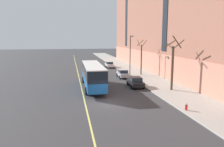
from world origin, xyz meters
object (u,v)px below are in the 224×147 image
at_px(street_tree_far_uptown, 141,57).
at_px(street_lamp, 130,51).
at_px(fire_hydrant, 186,107).
at_px(street_tree_mid_block, 173,63).
at_px(parked_car_white_1, 109,64).
at_px(parked_car_silver_3, 123,73).
at_px(city_bus, 93,74).
at_px(parked_car_black_0, 135,82).

height_order(street_tree_far_uptown, street_lamp, street_lamp).
bearing_deg(fire_hydrant, street_tree_far_uptown, 83.50).
relative_size(street_tree_mid_block, street_tree_far_uptown, 1.09).
height_order(parked_car_white_1, parked_car_silver_3, same).
height_order(city_bus, street_lamp, street_lamp).
xyz_separation_m(street_tree_far_uptown, fire_hydrant, (-2.51, -22.05, -3.12)).
xyz_separation_m(parked_car_white_1, parked_car_silver_3, (-0.03, -14.58, 0.00)).
xyz_separation_m(city_bus, street_tree_mid_block, (10.71, -3.74, 1.84)).
relative_size(city_bus, parked_car_black_0, 2.84).
bearing_deg(parked_car_silver_3, street_lamp, 38.65).
bearing_deg(city_bus, parked_car_white_1, 73.82).
relative_size(parked_car_white_1, parked_car_silver_3, 0.95).
xyz_separation_m(parked_car_white_1, street_tree_mid_block, (4.24, -26.06, 3.12)).
xyz_separation_m(city_bus, parked_car_black_0, (6.41, -0.41, -1.28)).
bearing_deg(street_tree_mid_block, fire_hydrant, -106.70).
xyz_separation_m(parked_car_black_0, street_tree_mid_block, (4.30, -3.33, 3.12)).
height_order(street_lamp, fire_hydrant, street_lamp).
bearing_deg(parked_car_black_0, city_bus, 176.38).
bearing_deg(parked_car_black_0, parked_car_silver_3, 89.74).
xyz_separation_m(city_bus, street_tree_far_uptown, (10.68, 9.83, 1.55)).
bearing_deg(parked_car_white_1, fire_hydrant, -87.20).
bearing_deg(street_tree_far_uptown, street_tree_mid_block, -89.85).
distance_m(city_bus, parked_car_white_1, 23.28).
distance_m(parked_car_black_0, parked_car_silver_3, 8.16).
relative_size(parked_car_white_1, street_tree_mid_block, 0.56).
relative_size(street_tree_mid_block, fire_hydrant, 10.52).
bearing_deg(city_bus, street_tree_far_uptown, 42.63).
bearing_deg(street_tree_mid_block, street_tree_far_uptown, 90.15).
xyz_separation_m(parked_car_black_0, parked_car_silver_3, (0.04, 8.16, -0.00)).
bearing_deg(street_tree_far_uptown, city_bus, -137.37).
bearing_deg(parked_car_black_0, street_tree_far_uptown, 67.36).
height_order(parked_car_white_1, fire_hydrant, parked_car_white_1).
xyz_separation_m(parked_car_white_1, street_tree_far_uptown, (4.20, -12.50, 2.83)).
bearing_deg(parked_car_white_1, street_tree_far_uptown, -71.42).
bearing_deg(parked_car_silver_3, street_tree_far_uptown, 26.17).
bearing_deg(parked_car_black_0, parked_car_white_1, 89.83).
relative_size(city_bus, parked_car_silver_3, 2.80).
bearing_deg(city_bus, street_tree_mid_block, -19.22).
bearing_deg(street_tree_mid_block, parked_car_silver_3, 110.38).
distance_m(city_bus, fire_hydrant, 14.78).
bearing_deg(street_lamp, parked_car_white_1, 97.77).
xyz_separation_m(street_tree_mid_block, street_tree_far_uptown, (-0.03, 13.57, -0.29)).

